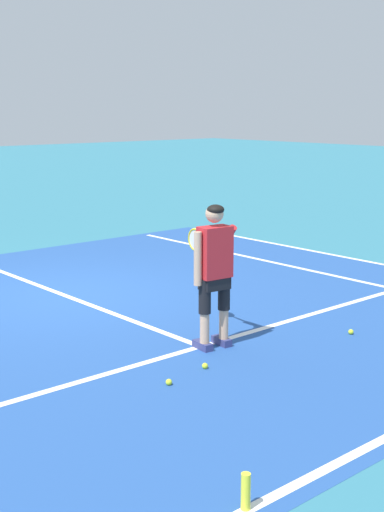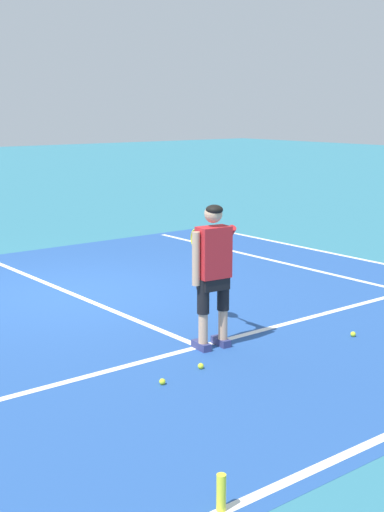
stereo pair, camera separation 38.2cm
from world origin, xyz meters
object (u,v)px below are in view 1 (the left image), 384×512
Objects in this scene: tennis_ball_by_baseline at (351,332)px; water_bottle at (246,492)px; tennis_ball_mid_court at (205,366)px; tennis_player at (214,266)px; tennis_ball_near_feet at (169,382)px.

water_bottle reaches higher than tennis_ball_by_baseline.
tennis_ball_by_baseline is 1.00× the size of tennis_ball_mid_court.
tennis_player reaches higher than tennis_ball_by_baseline.
tennis_player is 25.95× the size of tennis_ball_mid_court.
tennis_player is 1.59m from tennis_ball_near_feet.
tennis_player reaches higher than tennis_ball_near_feet.
water_bottle is at bearing -128.92° from tennis_player.
tennis_player is at bearing 40.15° from tennis_ball_mid_court.
tennis_ball_near_feet is (-1.14, -0.57, -0.96)m from tennis_player.
tennis_ball_by_baseline is 2.21m from tennis_ball_mid_court.
water_bottle is (-3.81, -1.92, 0.11)m from tennis_ball_by_baseline.
tennis_player reaches higher than water_bottle.
tennis_ball_mid_court is 2.77m from water_bottle.
tennis_ball_near_feet is at bearing 175.57° from tennis_ball_by_baseline.
tennis_player is 1.20m from tennis_ball_mid_court.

